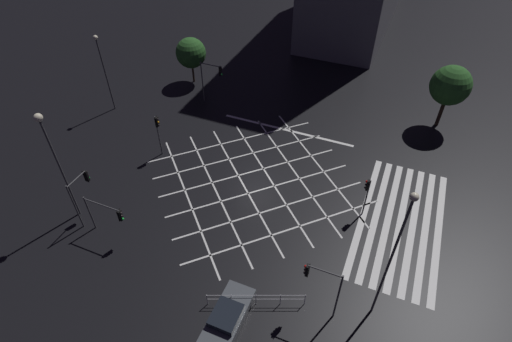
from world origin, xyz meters
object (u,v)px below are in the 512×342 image
Objects in this scene: traffic_light_ne_cross at (212,75)px; street_tree_near at (191,53)px; traffic_light_median_south at (367,190)px; traffic_light_median_north at (158,128)px; traffic_light_nw_main at (81,188)px; waiting_car at (227,318)px; traffic_light_nw_cross at (107,213)px; street_lamp_west at (395,247)px; traffic_light_sw_cross at (321,281)px; street_tree_far at (450,86)px; street_lamp_far at (51,146)px; street_lamp_east at (102,62)px.

traffic_light_ne_cross is 5.40m from street_tree_near.
traffic_light_median_north is (0.25, 17.93, 0.36)m from traffic_light_median_south.
traffic_light_nw_main reaches higher than waiting_car.
traffic_light_nw_cross is 18.60m from traffic_light_ne_cross.
traffic_light_median_north is at bearing 45.39° from waiting_car.
traffic_light_ne_cross is at bearing 29.14° from waiting_car.
traffic_light_sw_cross is at bearing 111.59° from street_lamp_west.
street_tree_near is at bearing 93.86° from street_tree_far.
traffic_light_median_north reaches higher than traffic_light_nw_cross.
traffic_light_sw_cross is at bearing -136.29° from street_tree_near.
street_lamp_far is (0.69, 18.95, 3.46)m from traffic_light_sw_cross.
traffic_light_median_north is at bearing -28.66° from traffic_light_sw_cross.
street_tree_far is at bearing -86.14° from street_tree_near.
street_lamp_far is (0.66, 3.82, 4.24)m from traffic_light_nw_cross.
street_lamp_east is (12.94, 7.86, 2.15)m from traffic_light_nw_main.
street_tree_far reaches higher than traffic_light_nw_cross.
traffic_light_nw_main is 8.55m from traffic_light_median_north.
traffic_light_nw_cross is 18.79m from street_lamp_west.
traffic_light_median_north is 0.44× the size of street_lamp_far.
street_tree_near is at bearing -30.66° from street_lamp_east.
street_lamp_east is (4.43, 8.68, 2.33)m from traffic_light_median_north.
traffic_light_median_north is 22.01m from street_lamp_west.
traffic_light_ne_cross reaches higher than traffic_light_nw_cross.
traffic_light_nw_main is at bearing -85.48° from street_lamp_far.
traffic_light_median_north reaches higher than traffic_light_median_south.
traffic_light_ne_cross is 0.74× the size of street_tree_far.
traffic_light_ne_cross is at bearing -127.60° from street_tree_near.
street_lamp_east is at bearing 66.65° from street_lamp_west.
traffic_light_ne_cross reaches higher than traffic_light_median_north.
traffic_light_ne_cross is 1.10× the size of traffic_light_nw_main.
traffic_light_nw_main is 17.84m from traffic_light_sw_cross.
traffic_light_median_south is at bearing -99.97° from street_lamp_east.
waiting_car is (-3.67, -13.17, -2.43)m from traffic_light_nw_main.
traffic_light_sw_cross is at bearing -48.17° from traffic_light_ne_cross.
street_tree_far is (23.58, -20.49, 1.97)m from traffic_light_nw_cross.
street_tree_far is at bearing -20.70° from waiting_car.
traffic_light_ne_cross is (18.52, 1.47, 0.97)m from traffic_light_nw_cross.
street_tree_near is at bearing 104.76° from traffic_light_nw_cross.
waiting_car is at bearing -44.61° from traffic_light_median_north.
traffic_light_ne_cross is 19.96m from traffic_light_median_south.
traffic_light_median_north is at bearing 101.42° from traffic_light_nw_cross.
traffic_light_median_south is 0.34× the size of street_lamp_west.
traffic_light_sw_cross is 30.21m from street_tree_near.
traffic_light_nw_cross is at bearing -105.59° from traffic_light_nw_main.
street_lamp_west is at bearing -88.52° from street_lamp_far.
street_tree_near is (12.55, 3.87, 0.60)m from traffic_light_median_north.
traffic_light_median_south is at bearing -66.21° from traffic_light_nw_main.
traffic_light_median_north is 0.88× the size of waiting_car.
waiting_car is at bearing -60.86° from traffic_light_ne_cross.
traffic_light_nw_main is 21.29m from street_lamp_west.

